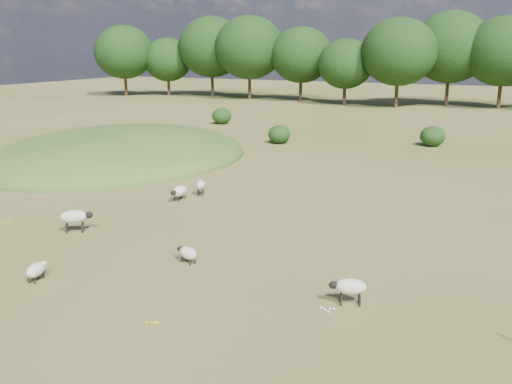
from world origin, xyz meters
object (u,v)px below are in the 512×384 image
sheep_3 (188,253)px  sheep_1 (200,185)px  sheep_2 (350,287)px  sheep_0 (75,217)px  sheep_5 (36,270)px  sheep_4 (179,191)px

sheep_3 → sheep_1: bearing=-41.0°
sheep_2 → sheep_3: (-6.06, 0.82, -0.20)m
sheep_0 → sheep_1: bearing=42.1°
sheep_1 → sheep_5: size_ratio=1.05×
sheep_3 → sheep_5: size_ratio=0.98×
sheep_3 → sheep_4: sheep_4 is taller
sheep_0 → sheep_1: (1.54, 7.33, -0.11)m
sheep_4 → sheep_3: bearing=34.0°
sheep_5 → sheep_1: bearing=-9.4°
sheep_1 → sheep_2: bearing=-158.3°
sheep_2 → sheep_0: bearing=-28.7°
sheep_1 → sheep_2: 13.84m
sheep_4 → sheep_5: bearing=6.1°
sheep_0 → sheep_5: 4.96m
sheep_2 → sheep_5: (-9.64, -2.61, -0.19)m
sheep_3 → sheep_4: size_ratio=0.84×
sheep_4 → sheep_5: (1.26, -10.41, -0.08)m
sheep_3 → sheep_5: (-3.58, -3.43, 0.01)m
sheep_3 → sheep_5: sheep_5 is taller
sheep_5 → sheep_3: bearing=-59.6°
sheep_3 → sheep_4: (-4.84, 6.97, 0.09)m
sheep_5 → sheep_0: bearing=14.9°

